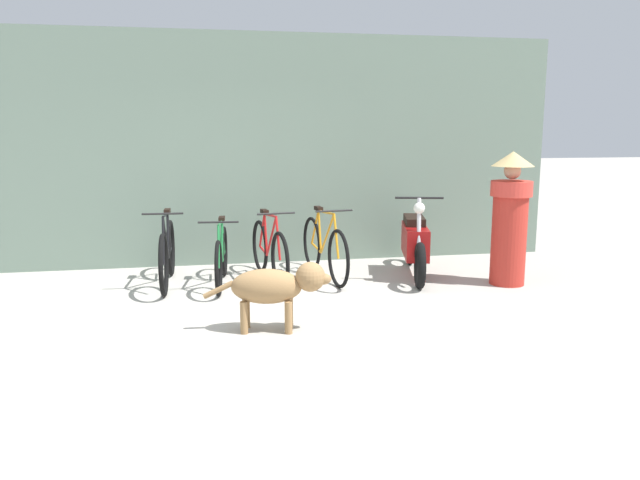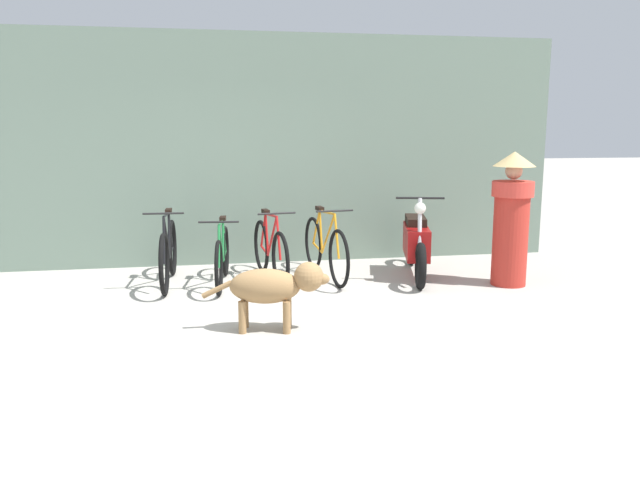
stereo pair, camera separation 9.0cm
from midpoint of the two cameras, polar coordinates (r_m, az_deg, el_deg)
The scene contains 9 objects.
ground_plane at distance 6.05m, azimuth -5.50°, elevation -7.94°, with size 60.00×60.00×0.00m, color #ADA89E.
shop_wall_back at distance 8.74m, azimuth -7.53°, elevation 8.13°, with size 8.92×0.20×3.14m.
bicycle_0 at distance 7.74m, azimuth -14.11°, elevation -1.27°, with size 0.46×1.74×0.93m.
bicycle_1 at distance 7.60m, azimuth -9.33°, elevation -1.57°, with size 0.46×1.62×0.83m.
bicycle_2 at distance 7.79m, azimuth -4.98°, elevation -1.02°, with size 0.46×1.63×0.89m.
bicycle_3 at distance 7.87m, azimuth 0.06°, elevation -0.78°, with size 0.46×1.76×0.91m.
motorcycle at distance 8.06m, azimuth 8.36°, elevation -0.28°, with size 0.65×1.87×1.06m.
stray_dog at distance 5.82m, azimuth -4.44°, elevation -4.21°, with size 1.19×0.46×0.66m.
person_in_robes at distance 7.79m, azimuth 16.67°, elevation 2.18°, with size 0.55×0.55×1.61m.
Camera 1 is at (-0.55, -5.72, 1.88)m, focal length 35.00 mm.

